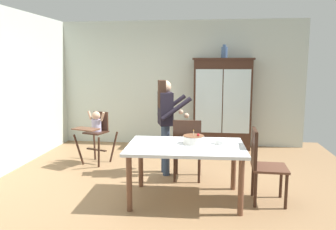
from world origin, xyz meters
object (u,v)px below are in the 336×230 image
object	(u,v)px
ceramic_vase	(224,52)
dining_table	(186,152)
high_chair_with_toddler	(96,128)
china_cabinet	(222,104)
adult_person	(166,115)
dining_chair_far_side	(187,145)
dining_chair_right_end	(262,161)
serving_bowl	(221,141)
birthday_cake	(194,139)

from	to	relation	value
ceramic_vase	dining_table	bearing A→B (deg)	-101.36
high_chair_with_toddler	dining_table	world-z (taller)	high_chair_with_toddler
china_cabinet	high_chair_with_toddler	xyz separation A→B (m)	(-2.26, -1.41, -0.30)
china_cabinet	adult_person	size ratio (longest dim) A/B	1.24
adult_person	dining_chair_far_side	distance (m)	0.62
ceramic_vase	dining_chair_right_end	xyz separation A→B (m)	(0.41, -2.80, -1.46)
dining_table	dining_chair_far_side	size ratio (longest dim) A/B	1.62
serving_bowl	dining_chair_far_side	xyz separation A→B (m)	(-0.48, 0.58, -0.21)
china_cabinet	ceramic_vase	world-z (taller)	ceramic_vase
china_cabinet	dining_chair_far_side	world-z (taller)	china_cabinet
ceramic_vase	dining_table	world-z (taller)	ceramic_vase
dining_chair_far_side	high_chair_with_toddler	bearing A→B (deg)	-23.53
ceramic_vase	adult_person	xyz separation A→B (m)	(-0.97, -1.82, -1.05)
adult_person	china_cabinet	bearing A→B (deg)	-44.90
dining_chair_right_end	dining_chair_far_side	bearing A→B (deg)	57.45
birthday_cake	serving_bowl	world-z (taller)	birthday_cake
birthday_cake	serving_bowl	distance (m)	0.36
adult_person	serving_bowl	bearing A→B (deg)	-152.94
serving_bowl	dining_chair_right_end	size ratio (longest dim) A/B	0.19
birthday_cake	adult_person	bearing A→B (deg)	118.59
ceramic_vase	birthday_cake	size ratio (longest dim) A/B	0.96
high_chair_with_toddler	dining_chair_right_end	size ratio (longest dim) A/B	0.99
birthday_cake	high_chair_with_toddler	bearing A→B (deg)	143.92
china_cabinet	dining_table	size ratio (longest dim) A/B	1.22
adult_person	dining_chair_far_side	world-z (taller)	adult_person
adult_person	birthday_cake	xyz separation A→B (m)	(0.49, -0.91, -0.17)
ceramic_vase	dining_chair_right_end	bearing A→B (deg)	-81.72
dining_chair_far_side	serving_bowl	bearing A→B (deg)	128.77
china_cabinet	dining_table	world-z (taller)	china_cabinet
china_cabinet	dining_chair_right_end	xyz separation A→B (m)	(0.43, -2.79, -0.40)
ceramic_vase	serving_bowl	world-z (taller)	ceramic_vase
dining_chair_far_side	dining_chair_right_end	size ratio (longest dim) A/B	1.00
dining_chair_far_side	dining_table	bearing A→B (deg)	91.42
high_chair_with_toddler	dining_table	distance (m)	2.23
dining_chair_right_end	dining_table	bearing A→B (deg)	94.16
ceramic_vase	serving_bowl	xyz separation A→B (m)	(-0.12, -2.69, -1.25)
high_chair_with_toddler	adult_person	size ratio (longest dim) A/B	0.62
ceramic_vase	birthday_cake	bearing A→B (deg)	-99.89
ceramic_vase	adult_person	distance (m)	2.32
china_cabinet	birthday_cake	distance (m)	2.77
ceramic_vase	dining_chair_far_side	distance (m)	2.64
china_cabinet	serving_bowl	size ratio (longest dim) A/B	10.55
adult_person	high_chair_with_toddler	bearing A→B (deg)	55.28
high_chair_with_toddler	dining_chair_far_side	xyz separation A→B (m)	(1.68, -0.70, -0.10)
ceramic_vase	serving_bowl	distance (m)	2.97
serving_bowl	dining_chair_far_side	size ratio (longest dim) A/B	0.19
adult_person	birthday_cake	bearing A→B (deg)	-168.75
adult_person	dining_chair_far_side	xyz separation A→B (m)	(0.37, -0.29, -0.41)
dining_table	china_cabinet	bearing A→B (deg)	78.99
serving_bowl	dining_chair_right_end	bearing A→B (deg)	-11.19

